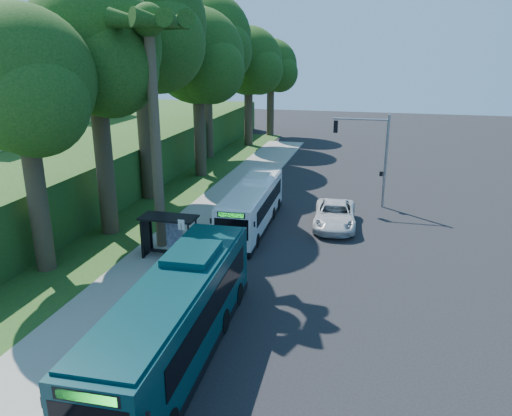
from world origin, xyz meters
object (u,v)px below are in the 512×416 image
(bus_shelter, at_px, (166,228))
(teal_bus, at_px, (177,316))
(white_bus, at_px, (252,205))
(pickup, at_px, (335,215))

(bus_shelter, xyz_separation_m, teal_bus, (4.42, -9.04, 0.03))
(white_bus, xyz_separation_m, teal_bus, (0.89, -15.23, 0.27))
(bus_shelter, height_order, teal_bus, teal_bus)
(white_bus, xyz_separation_m, pickup, (5.40, 1.41, -0.74))
(bus_shelter, relative_size, pickup, 0.54)
(white_bus, bearing_deg, teal_bus, -88.15)
(white_bus, relative_size, teal_bus, 0.85)
(bus_shelter, xyz_separation_m, pickup, (8.92, 7.61, -0.99))
(bus_shelter, relative_size, teal_bus, 0.25)
(teal_bus, bearing_deg, pickup, 72.97)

